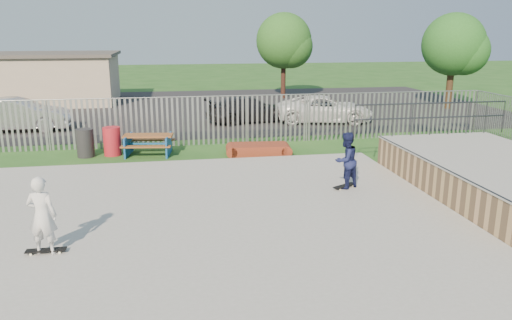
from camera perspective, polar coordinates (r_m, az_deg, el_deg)
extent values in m
plane|color=#22501B|center=(12.11, -11.65, -7.98)|extent=(120.00, 120.00, 0.00)
cube|color=#969691|center=(12.09, -11.66, -7.65)|extent=(15.00, 12.00, 0.15)
cube|color=tan|center=(15.68, 25.59, -1.89)|extent=(4.00, 7.00, 1.05)
cube|color=#9E9E99|center=(15.55, 25.81, 0.04)|extent=(4.05, 7.05, 0.04)
cylinder|color=#383A3F|center=(14.49, 19.42, -0.26)|extent=(0.06, 7.00, 0.06)
cube|color=brown|center=(19.27, -12.23, 2.76)|extent=(1.91, 0.95, 0.06)
cube|color=brown|center=(18.75, -12.50, 1.49)|extent=(1.85, 0.53, 0.05)
cube|color=brown|center=(19.92, -11.89, 2.29)|extent=(1.85, 0.53, 0.05)
cube|color=#154F93|center=(19.35, -12.17, 1.70)|extent=(1.80, 1.63, 0.75)
cube|color=maroon|center=(18.91, 0.28, 1.20)|extent=(2.13, 1.20, 0.41)
cylinder|color=#AF1B25|center=(19.56, -16.12, 2.07)|extent=(0.64, 0.64, 1.07)
cylinder|color=#232326|center=(19.61, -18.94, 1.85)|extent=(0.63, 0.63, 1.06)
cube|color=black|center=(30.55, -10.72, 5.74)|extent=(40.00, 18.00, 0.02)
imported|color=silver|center=(25.74, -25.56, 4.69)|extent=(4.67, 1.66, 1.53)
imported|color=black|center=(25.61, -0.79, 5.80)|extent=(4.72, 2.74, 1.29)
imported|color=white|center=(25.80, 7.88, 5.79)|extent=(5.19, 3.14, 1.35)
cube|color=#BBA990|center=(35.38, -23.97, 8.37)|extent=(10.00, 6.00, 3.00)
cube|color=#4C4742|center=(35.27, -24.24, 10.94)|extent=(10.40, 6.40, 0.20)
cylinder|color=#391F17|center=(34.81, 3.14, 9.78)|extent=(0.32, 0.32, 3.34)
sphere|color=#27571E|center=(34.69, 3.19, 13.46)|extent=(3.74, 3.74, 3.74)
cylinder|color=#402C19|center=(32.23, 21.29, 8.35)|extent=(0.39, 0.39, 3.25)
sphere|color=#23581E|center=(32.10, 21.65, 12.19)|extent=(3.64, 3.64, 3.64)
cube|color=black|center=(14.74, 10.10, -2.89)|extent=(0.80, 0.56, 0.02)
cube|color=black|center=(11.27, -22.88, -9.46)|extent=(0.80, 0.21, 0.02)
imported|color=#161B45|center=(14.54, 10.23, -0.05)|extent=(1.00, 0.93, 1.64)
imported|color=silver|center=(11.00, -23.27, -5.85)|extent=(0.66, 0.50, 1.64)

